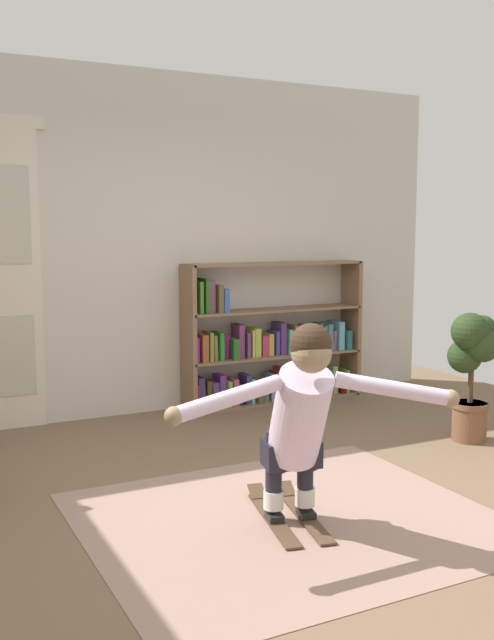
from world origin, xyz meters
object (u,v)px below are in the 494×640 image
object	(u,v)px
skis_pair	(288,514)
person_skier	(301,412)
potted_plant	(472,362)
bookshelf	(269,348)

from	to	relation	value
skis_pair	person_skier	xyz separation A→B (m)	(-0.05, -0.21, 0.63)
potted_plant	person_skier	bearing A→B (deg)	-157.04
bookshelf	person_skier	world-z (taller)	bookshelf
potted_plant	person_skier	xyz separation A→B (m)	(-1.98, -0.84, 0.05)
skis_pair	person_skier	bearing A→B (deg)	-102.59
potted_plant	skis_pair	size ratio (longest dim) A/B	1.19
bookshelf	person_skier	xyz separation A→B (m)	(-1.24, -2.62, 0.15)
bookshelf	potted_plant	xyz separation A→B (m)	(0.74, -1.78, 0.11)
potted_plant	skis_pair	distance (m)	2.12
bookshelf	skis_pair	xyz separation A→B (m)	(-1.19, -2.41, -0.48)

